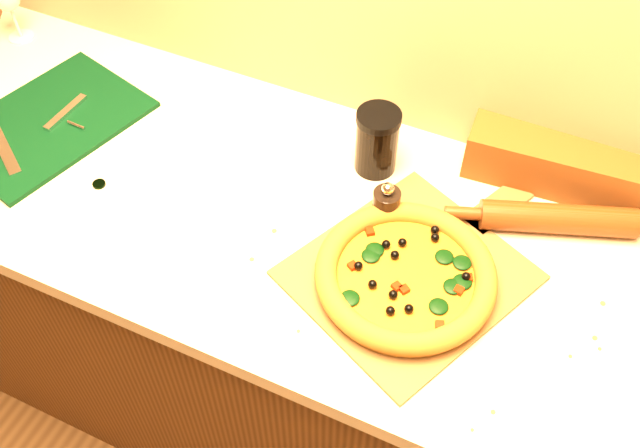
{
  "coord_description": "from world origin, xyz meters",
  "views": [
    {
      "loc": [
        0.36,
        0.63,
        1.96
      ],
      "look_at": [
        0.02,
        1.38,
        0.96
      ],
      "focal_mm": 40.0,
      "sensor_mm": 36.0,
      "label": 1
    }
  ],
  "objects_px": {
    "pepper_grinder": "(386,205)",
    "rolling_pin": "(558,219)",
    "pizza_peel": "(414,270)",
    "dark_jar": "(377,141)",
    "pizza": "(405,275)",
    "cutting_board": "(46,123)"
  },
  "relations": [
    {
      "from": "pepper_grinder",
      "to": "rolling_pin",
      "type": "bearing_deg",
      "value": 20.56
    },
    {
      "from": "pizza_peel",
      "to": "pepper_grinder",
      "type": "bearing_deg",
      "value": 159.54
    },
    {
      "from": "pepper_grinder",
      "to": "dark_jar",
      "type": "distance_m",
      "value": 0.14
    },
    {
      "from": "pizza",
      "to": "pizza_peel",
      "type": "bearing_deg",
      "value": 79.39
    },
    {
      "from": "pizza",
      "to": "pepper_grinder",
      "type": "xyz_separation_m",
      "value": [
        -0.09,
        0.13,
        0.01
      ]
    },
    {
      "from": "pepper_grinder",
      "to": "pizza_peel",
      "type": "bearing_deg",
      "value": -44.99
    },
    {
      "from": "cutting_board",
      "to": "rolling_pin",
      "type": "relative_size",
      "value": 1.11
    },
    {
      "from": "pepper_grinder",
      "to": "dark_jar",
      "type": "height_order",
      "value": "dark_jar"
    },
    {
      "from": "rolling_pin",
      "to": "dark_jar",
      "type": "xyz_separation_m",
      "value": [
        -0.37,
        0.01,
        0.04
      ]
    },
    {
      "from": "pizza_peel",
      "to": "rolling_pin",
      "type": "relative_size",
      "value": 1.36
    },
    {
      "from": "pizza_peel",
      "to": "pizza",
      "type": "relative_size",
      "value": 1.71
    },
    {
      "from": "pepper_grinder",
      "to": "rolling_pin",
      "type": "xyz_separation_m",
      "value": [
        0.3,
        0.11,
        -0.01
      ]
    },
    {
      "from": "cutting_board",
      "to": "pizza",
      "type": "bearing_deg",
      "value": 10.8
    },
    {
      "from": "cutting_board",
      "to": "dark_jar",
      "type": "relative_size",
      "value": 3.18
    },
    {
      "from": "pizza",
      "to": "dark_jar",
      "type": "relative_size",
      "value": 2.27
    },
    {
      "from": "rolling_pin",
      "to": "pizza_peel",
      "type": "bearing_deg",
      "value": -135.12
    },
    {
      "from": "cutting_board",
      "to": "dark_jar",
      "type": "bearing_deg",
      "value": 30.19
    },
    {
      "from": "cutting_board",
      "to": "pepper_grinder",
      "type": "height_order",
      "value": "pepper_grinder"
    },
    {
      "from": "pizza_peel",
      "to": "rolling_pin",
      "type": "xyz_separation_m",
      "value": [
        0.21,
        0.21,
        0.03
      ]
    },
    {
      "from": "pizza",
      "to": "cutting_board",
      "type": "distance_m",
      "value": 0.85
    },
    {
      "from": "pizza",
      "to": "rolling_pin",
      "type": "bearing_deg",
      "value": 48.35
    },
    {
      "from": "cutting_board",
      "to": "rolling_pin",
      "type": "bearing_deg",
      "value": 24.67
    }
  ]
}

